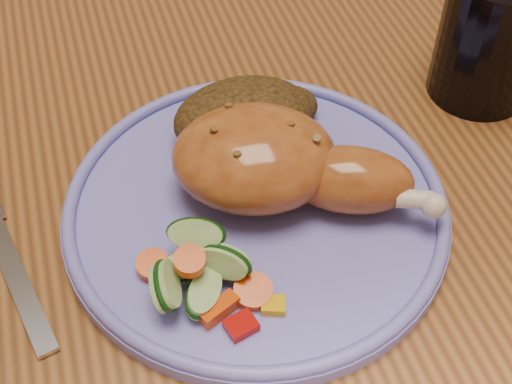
# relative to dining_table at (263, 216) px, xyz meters

# --- Properties ---
(dining_table) EXTENTS (0.90, 1.40, 0.75)m
(dining_table) POSITION_rel_dining_table_xyz_m (0.00, 0.00, 0.00)
(dining_table) COLOR brown
(dining_table) RESTS_ON ground
(chair_far) EXTENTS (0.42, 0.42, 0.91)m
(chair_far) POSITION_rel_dining_table_xyz_m (0.00, 0.63, -0.17)
(chair_far) COLOR #4C2D16
(chair_far) RESTS_ON ground
(plate) EXTENTS (0.28, 0.28, 0.01)m
(plate) POSITION_rel_dining_table_xyz_m (-0.03, -0.06, 0.09)
(plate) COLOR #6F6BCD
(plate) RESTS_ON dining_table
(plate_rim) EXTENTS (0.28, 0.28, 0.01)m
(plate_rim) POSITION_rel_dining_table_xyz_m (-0.03, -0.06, 0.10)
(plate_rim) COLOR #6F6BCD
(plate_rim) RESTS_ON plate
(chicken_leg) EXTENTS (0.19, 0.15, 0.06)m
(chicken_leg) POSITION_rel_dining_table_xyz_m (-0.01, -0.05, 0.13)
(chicken_leg) COLOR #AD5A24
(chicken_leg) RESTS_ON plate
(rice_pilaf) EXTENTS (0.12, 0.08, 0.05)m
(rice_pilaf) POSITION_rel_dining_table_xyz_m (-0.01, 0.01, 0.11)
(rice_pilaf) COLOR #482F12
(rice_pilaf) RESTS_ON plate
(vegetable_pile) EXTENTS (0.09, 0.10, 0.05)m
(vegetable_pile) POSITION_rel_dining_table_xyz_m (-0.08, -0.12, 0.11)
(vegetable_pile) COLOR #A50A05
(vegetable_pile) RESTS_ON plate
(fork) EXTENTS (0.06, 0.17, 0.00)m
(fork) POSITION_rel_dining_table_xyz_m (-0.21, -0.05, 0.09)
(fork) COLOR silver
(fork) RESTS_ON dining_table
(drinking_glass) EXTENTS (0.09, 0.09, 0.11)m
(drinking_glass) POSITION_rel_dining_table_xyz_m (0.20, 0.02, 0.14)
(drinking_glass) COLOR black
(drinking_glass) RESTS_ON dining_table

